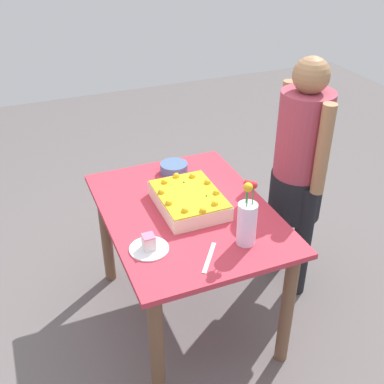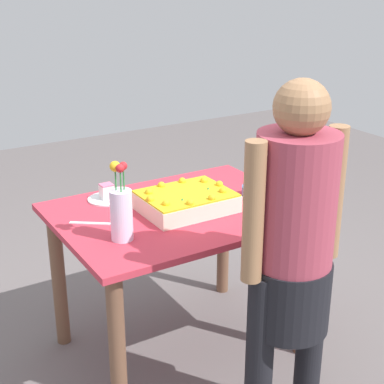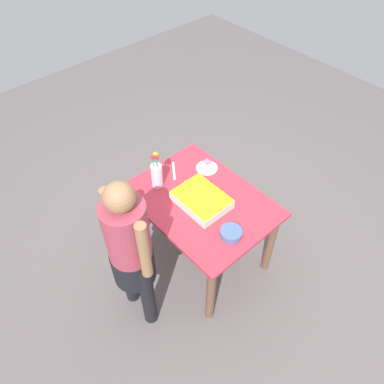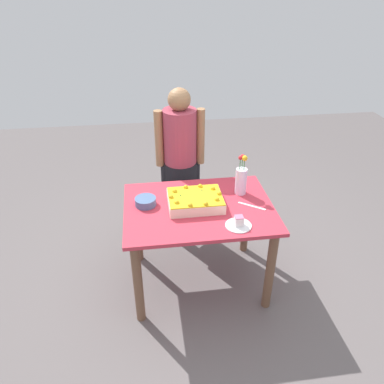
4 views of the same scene
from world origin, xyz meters
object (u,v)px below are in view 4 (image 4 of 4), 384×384
object	(u,v)px
serving_plate_with_slice	(239,223)
sheet_cake	(195,200)
flower_vase	(241,179)
fruit_bowl	(146,202)
person_standing	(180,157)
cake_knife	(252,206)

from	to	relation	value
serving_plate_with_slice	sheet_cake	bearing A→B (deg)	-49.38
flower_vase	fruit_bowl	xyz separation A→B (m)	(0.77, 0.08, -0.10)
sheet_cake	person_standing	xyz separation A→B (m)	(0.04, -0.71, 0.04)
cake_knife	fruit_bowl	size ratio (longest dim) A/B	1.36
cake_knife	fruit_bowl	distance (m)	0.82
sheet_cake	cake_knife	xyz separation A→B (m)	(-0.43, 0.07, -0.04)
fruit_bowl	person_standing	distance (m)	0.74
serving_plate_with_slice	cake_knife	bearing A→B (deg)	-124.83
serving_plate_with_slice	flower_vase	world-z (taller)	flower_vase
cake_knife	person_standing	distance (m)	0.92
sheet_cake	flower_vase	world-z (taller)	flower_vase
sheet_cake	cake_knife	bearing A→B (deg)	170.37
cake_knife	fruit_bowl	xyz separation A→B (m)	(0.81, -0.13, 0.03)
person_standing	sheet_cake	bearing A→B (deg)	3.16
fruit_bowl	serving_plate_with_slice	bearing A→B (deg)	150.38
fruit_bowl	person_standing	size ratio (longest dim) A/B	0.11
serving_plate_with_slice	fruit_bowl	bearing A→B (deg)	-29.62
sheet_cake	serving_plate_with_slice	bearing A→B (deg)	130.62
cake_knife	person_standing	world-z (taller)	person_standing
sheet_cake	person_standing	distance (m)	0.71
serving_plate_with_slice	person_standing	xyz separation A→B (m)	(0.31, -1.02, 0.06)
serving_plate_with_slice	fruit_bowl	size ratio (longest dim) A/B	1.15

